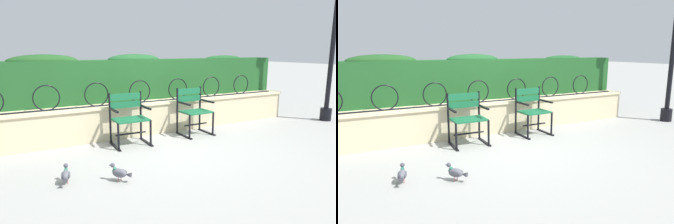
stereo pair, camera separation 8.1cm
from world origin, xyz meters
The scene contains 9 objects.
ground_plane centered at (0.00, 0.00, 0.00)m, with size 60.00×60.00×0.00m, color #9E9E99.
stone_wall centered at (0.00, 0.95, 0.31)m, with size 6.65×0.41×0.61m.
iron_arch_fence centered at (-0.18, 0.88, 0.80)m, with size 6.13×0.02×0.42m.
hedge_row centered at (-0.04, 1.35, 1.04)m, with size 6.52×0.45×0.89m.
park_chair_left centered at (-0.58, 0.46, 0.46)m, with size 0.61×0.53×0.87m.
park_chair_right centered at (0.72, 0.49, 0.46)m, with size 0.57×0.53×0.88m.
pigeon_near_chairs centered at (-1.25, -0.91, 0.11)m, with size 0.23×0.24×0.22m.
pigeon_far_side centered at (-1.84, -0.67, 0.11)m, with size 0.14×0.29×0.22m.
lamppost centered at (3.98, 0.00, 1.78)m, with size 0.28×0.28×3.43m.
Camera 2 is at (-2.32, -4.30, 1.58)m, focal length 32.70 mm.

